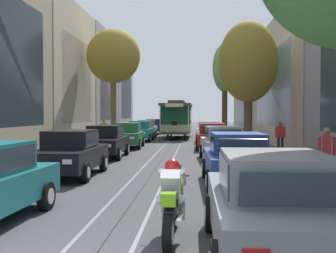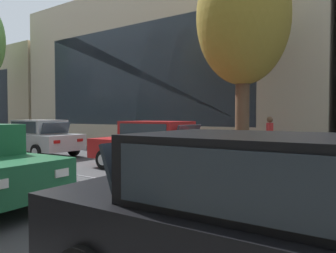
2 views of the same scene
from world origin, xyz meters
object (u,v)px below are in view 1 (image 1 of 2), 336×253
(street_tree_kerb_right_second, at_px, (248,63))
(street_tree_kerb_right_mid, at_px, (225,70))
(street_tree_kerb_left_second, at_px, (113,57))
(motorcycle_with_rider, at_px, (172,202))
(parked_car_teal_fifth_left, at_px, (140,131))
(pedestrian_on_right_pavement, at_px, (104,129))
(parked_car_grey_sixth_left, at_px, (146,128))
(parked_car_silver_mid_right, at_px, (223,143))
(parked_car_black_second_left, at_px, (70,153))
(parked_car_silver_fifth_right, at_px, (209,132))
(pedestrian_on_left_pavement, at_px, (280,136))
(pedestrian_crossing_far, at_px, (327,152))
(parked_car_blue_second_right, at_px, (237,159))
(fire_hydrant, at_px, (273,166))
(parked_car_grey_near_right, at_px, (274,205))
(parked_car_navy_far_left, at_px, (154,126))
(parked_car_red_fourth_right, at_px, (212,136))
(parked_car_black_mid_left, at_px, (105,141))
(parked_car_green_fourth_left, at_px, (127,135))
(cable_car_trolley, at_px, (177,119))

(street_tree_kerb_right_second, relative_size, street_tree_kerb_right_mid, 0.83)
(street_tree_kerb_left_second, xyz_separation_m, motorcycle_with_rider, (5.62, -24.31, -5.73))
(parked_car_teal_fifth_left, relative_size, pedestrian_on_right_pavement, 2.59)
(parked_car_grey_sixth_left, bearing_deg, parked_car_silver_mid_right, -73.64)
(parked_car_black_second_left, distance_m, street_tree_kerb_right_mid, 27.38)
(parked_car_silver_fifth_right, distance_m, motorcycle_with_rider, 25.08)
(parked_car_silver_mid_right, relative_size, pedestrian_on_left_pavement, 2.56)
(street_tree_kerb_left_second, bearing_deg, motorcycle_with_rider, -76.98)
(street_tree_kerb_right_second, xyz_separation_m, pedestrian_crossing_far, (1.14, -10.22, -3.97))
(parked_car_blue_second_right, bearing_deg, street_tree_kerb_right_second, 81.16)
(fire_hydrant, bearing_deg, parked_car_grey_near_right, -100.37)
(parked_car_grey_near_right, distance_m, street_tree_kerb_left_second, 26.77)
(street_tree_kerb_left_second, bearing_deg, street_tree_kerb_right_second, -41.47)
(parked_car_navy_far_left, bearing_deg, parked_car_grey_sixth_left, -90.85)
(parked_car_teal_fifth_left, relative_size, parked_car_red_fourth_right, 1.00)
(parked_car_teal_fifth_left, height_order, parked_car_grey_near_right, same)
(parked_car_grey_sixth_left, bearing_deg, parked_car_navy_far_left, 89.15)
(parked_car_grey_sixth_left, distance_m, parked_car_red_fourth_right, 14.20)
(street_tree_kerb_right_second, distance_m, motorcycle_with_rider, 17.27)
(parked_car_grey_near_right, bearing_deg, street_tree_kerb_left_second, 105.93)
(fire_hydrant, bearing_deg, parked_car_black_second_left, 177.91)
(parked_car_black_mid_left, distance_m, parked_car_grey_near_right, 15.31)
(parked_car_green_fourth_left, bearing_deg, fire_hydrant, -61.34)
(fire_hydrant, bearing_deg, pedestrian_crossing_far, -26.51)
(parked_car_black_second_left, distance_m, parked_car_silver_fifth_right, 18.66)
(street_tree_kerb_right_mid, relative_size, motorcycle_with_rider, 4.39)
(parked_car_black_second_left, xyz_separation_m, parked_car_silver_fifth_right, (5.39, 17.87, 0.00))
(parked_car_navy_far_left, bearing_deg, motorcycle_with_rider, -84.15)
(street_tree_kerb_right_mid, bearing_deg, street_tree_kerb_right_second, -89.70)
(street_tree_kerb_right_mid, distance_m, pedestrian_crossing_far, 27.41)
(pedestrian_on_left_pavement, bearing_deg, parked_car_black_mid_left, -164.19)
(street_tree_kerb_left_second, distance_m, fire_hydrant, 20.31)
(street_tree_kerb_right_second, xyz_separation_m, motorcycle_with_rider, (-3.34, -16.39, -4.30))
(parked_car_green_fourth_left, distance_m, parked_car_grey_near_right, 20.98)
(pedestrian_on_left_pavement, distance_m, fire_hydrant, 9.28)
(fire_hydrant, bearing_deg, pedestrian_on_left_pavement, 77.34)
(cable_car_trolley, relative_size, pedestrian_on_left_pavement, 5.30)
(parked_car_grey_sixth_left, bearing_deg, street_tree_kerb_right_mid, 9.89)
(motorcycle_with_rider, height_order, pedestrian_crossing_far, pedestrian_crossing_far)
(parked_car_green_fourth_left, relative_size, parked_car_silver_fifth_right, 1.01)
(parked_car_teal_fifth_left, distance_m, cable_car_trolley, 5.91)
(parked_car_teal_fifth_left, height_order, pedestrian_on_left_pavement, pedestrian_on_left_pavement)
(parked_car_green_fourth_left, height_order, cable_car_trolley, cable_car_trolley)
(parked_car_black_mid_left, xyz_separation_m, motorcycle_with_rider, (3.98, -13.41, -0.15))
(parked_car_navy_far_left, distance_m, street_tree_kerb_right_mid, 10.33)
(parked_car_grey_sixth_left, height_order, parked_car_navy_far_left, same)
(street_tree_kerb_right_mid, relative_size, pedestrian_on_left_pavement, 5.05)
(parked_car_red_fourth_right, bearing_deg, parked_car_navy_far_left, 105.50)
(motorcycle_with_rider, bearing_deg, pedestrian_on_left_pavement, 72.54)
(parked_car_grey_sixth_left, bearing_deg, street_tree_kerb_right_second, -64.49)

